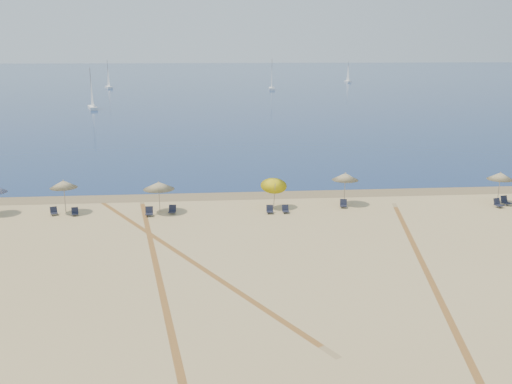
% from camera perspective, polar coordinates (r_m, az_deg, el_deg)
% --- Properties ---
extents(ground, '(160.00, 160.00, 0.00)m').
position_cam_1_polar(ground, '(24.67, 4.18, -14.79)').
color(ground, tan).
rests_on(ground, ground).
extents(ocean, '(500.00, 500.00, 0.00)m').
position_cam_1_polar(ocean, '(246.51, -4.24, 11.81)').
color(ocean, '#0C2151').
rests_on(ocean, ground).
extents(wet_sand, '(500.00, 500.00, 0.00)m').
position_cam_1_polar(wet_sand, '(46.92, -0.43, -0.30)').
color(wet_sand, olive).
rests_on(wet_sand, ground).
extents(umbrella_1, '(2.01, 2.01, 2.57)m').
position_cam_1_polar(umbrella_1, '(43.74, -19.16, 0.77)').
color(umbrella_1, gray).
rests_on(umbrella_1, ground).
extents(umbrella_2, '(2.34, 2.34, 2.42)m').
position_cam_1_polar(umbrella_2, '(42.13, -9.95, 0.65)').
color(umbrella_2, gray).
rests_on(umbrella_2, ground).
extents(umbrella_3, '(2.03, 2.08, 2.69)m').
position_cam_1_polar(umbrella_3, '(42.58, 1.85, 0.95)').
color(umbrella_3, gray).
rests_on(umbrella_3, ground).
extents(umbrella_4, '(2.08, 2.08, 2.61)m').
position_cam_1_polar(umbrella_4, '(44.14, 9.15, 1.57)').
color(umbrella_4, gray).
rests_on(umbrella_4, ground).
extents(umbrella_5, '(2.01, 2.01, 2.61)m').
position_cam_1_polar(umbrella_5, '(47.82, 23.79, 1.51)').
color(umbrella_5, gray).
rests_on(umbrella_5, ground).
extents(chair_1, '(0.67, 0.72, 0.60)m').
position_cam_1_polar(chair_1, '(43.96, -20.04, -1.89)').
color(chair_1, black).
rests_on(chair_1, ground).
extents(chair_2, '(0.60, 0.66, 0.59)m').
position_cam_1_polar(chair_2, '(43.35, -18.10, -1.96)').
color(chair_2, black).
rests_on(chair_2, ground).
extents(chair_3, '(0.61, 0.70, 0.68)m').
position_cam_1_polar(chair_3, '(41.85, -10.91, -2.02)').
color(chair_3, black).
rests_on(chair_3, ground).
extents(chair_4, '(0.58, 0.67, 0.64)m').
position_cam_1_polar(chair_4, '(42.12, -8.58, -1.83)').
color(chair_4, black).
rests_on(chair_4, ground).
extents(chair_5, '(0.53, 0.62, 0.61)m').
position_cam_1_polar(chair_5, '(41.73, 1.42, -1.84)').
color(chair_5, black).
rests_on(chair_5, ground).
extents(chair_6, '(0.50, 0.58, 0.59)m').
position_cam_1_polar(chair_6, '(41.87, 3.04, -1.81)').
color(chair_6, black).
rests_on(chair_6, ground).
extents(chair_7, '(0.64, 0.71, 0.64)m').
position_cam_1_polar(chair_7, '(43.74, 8.97, -1.22)').
color(chair_7, black).
rests_on(chair_7, ground).
extents(chair_8, '(0.74, 0.80, 0.69)m').
position_cam_1_polar(chair_8, '(47.24, 23.59, -1.08)').
color(chair_8, black).
rests_on(chair_8, ground).
extents(chair_9, '(0.76, 0.83, 0.72)m').
position_cam_1_polar(chair_9, '(48.15, 24.22, -0.85)').
color(chair_9, black).
rests_on(chair_9, ground).
extents(sailboat_0, '(3.14, 5.78, 8.36)m').
position_cam_1_polar(sailboat_0, '(176.52, -14.91, 11.07)').
color(sailboat_0, white).
rests_on(sailboat_0, ocean).
extents(sailboat_1, '(1.41, 5.01, 7.42)m').
position_cam_1_polar(sailboat_1, '(203.48, 9.42, 11.69)').
color(sailboat_1, white).
rests_on(sailboat_1, ocean).
extents(sailboat_2, '(2.94, 5.65, 8.17)m').
position_cam_1_polar(sailboat_2, '(117.42, -16.49, 9.36)').
color(sailboat_2, white).
rests_on(sailboat_2, ocean).
extents(sailboat_3, '(1.95, 5.98, 8.75)m').
position_cam_1_polar(sailboat_3, '(165.02, 1.63, 11.36)').
color(sailboat_3, white).
rests_on(sailboat_3, ocean).
extents(tire_tracks, '(49.82, 41.38, 0.00)m').
position_cam_1_polar(tire_tracks, '(32.29, -0.65, -7.38)').
color(tire_tracks, tan).
rests_on(tire_tracks, ground).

